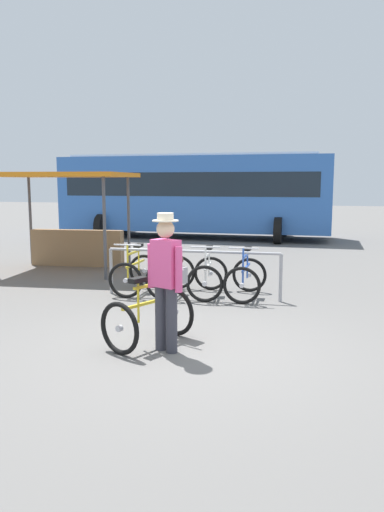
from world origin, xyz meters
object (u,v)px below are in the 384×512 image
racked_bike_black (171,275)px  person_with_featured_bike (166,276)px  racked_bike_yellow (136,273)px  featured_bicycle (155,306)px  racked_bike_blue (246,278)px  racked_bike_white (208,276)px  bus_distant (194,191)px  market_stall (70,211)px

racked_bike_black → person_with_featured_bike: person_with_featured_bike is taller
racked_bike_yellow → person_with_featured_bike: size_ratio=0.64×
featured_bicycle → racked_bike_blue: bearing=75.2°
racked_bike_white → bus_distant: bearing=106.0°
bus_distant → market_stall: size_ratio=3.03×
racked_bike_white → bus_distant: 10.04m
person_with_featured_bike → market_stall: (-4.09, 5.18, 0.45)m
racked_bike_yellow → racked_bike_white: bearing=2.5°
bus_distant → racked_bike_blue: bearing=-70.1°
racked_bike_blue → person_with_featured_bike: 3.24m
bus_distant → featured_bicycle: bearing=-77.7°
racked_bike_white → featured_bicycle: bearing=-91.1°
racked_bike_yellow → person_with_featured_bike: 3.50m
featured_bicycle → bus_distant: (-2.69, 12.38, 1.25)m
bus_distant → market_stall: bus_distant is taller
racked_bike_black → market_stall: size_ratio=0.33×
featured_bicycle → person_with_featured_bike: 0.61m
racked_bike_blue → featured_bicycle: featured_bicycle is taller
racked_bike_blue → bus_distant: (-3.44, 9.53, 1.37)m
racked_bike_white → person_with_featured_bike: 3.18m
racked_bike_yellow → bus_distant: 9.81m
racked_bike_yellow → market_stall: bearing=139.6°
racked_bike_yellow → racked_bike_white: same height
person_with_featured_bike → market_stall: market_stall is taller
racked_bike_black → bus_distant: bearing=102.0°
racked_bike_white → person_with_featured_bike: size_ratio=0.68×
racked_bike_yellow → featured_bicycle: featured_bicycle is taller
featured_bicycle → market_stall: (-3.84, 4.88, 0.91)m
racked_bike_black → racked_bike_white: same height
racked_bike_white → featured_bicycle: (-0.05, -2.82, 0.12)m
racked_bike_yellow → racked_bike_blue: (2.10, 0.09, 0.00)m
racked_bike_black → featured_bicycle: 2.86m
racked_bike_yellow → bus_distant: bearing=98.0°
racked_bike_black → racked_bike_blue: same height
racked_bike_white → racked_bike_yellow: bearing=-177.5°
bus_distant → market_stall: bearing=-98.7°
racked_bike_blue → person_with_featured_bike: person_with_featured_bike is taller
person_with_featured_bike → racked_bike_blue: bearing=80.9°
person_with_featured_bike → racked_bike_black: bearing=106.1°
racked_bike_white → market_stall: size_ratio=0.35×
featured_bicycle → bus_distant: bus_distant is taller
person_with_featured_bike → racked_bike_yellow: bearing=117.5°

